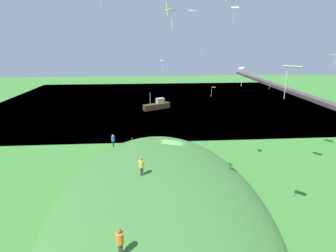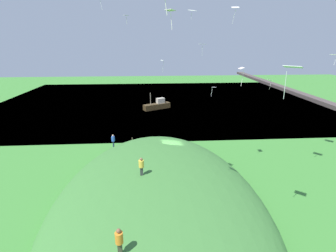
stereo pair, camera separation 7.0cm
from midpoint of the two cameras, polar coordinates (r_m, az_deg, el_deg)
The scene contains 20 objects.
ground_plane at distance 31.37m, azimuth 0.99°, elevation -7.71°, with size 160.00×160.00×0.00m, color #3A7D31.
lake_water at distance 62.18m, azimuth -1.48°, elevation 5.84°, with size 54.06×80.00×0.40m, color navy.
grass_hill at distance 22.98m, azimuth -2.13°, elevation -19.01°, with size 31.95×19.14×6.09m, color #3C7534.
bridge_deck_far at distance 68.65m, azimuth 23.33°, elevation 9.05°, with size 48.65×1.80×0.70m, color #4A403E.
boat_on_lake at distance 54.18m, azimuth -2.49°, elevation 4.89°, with size 4.17×6.18×3.82m.
person_with_child at distance 21.52m, azimuth -6.23°, elevation -9.03°, with size 0.55×0.55×1.72m.
person_walking_path at distance 32.55m, azimuth -12.78°, elevation -3.08°, with size 0.47×0.47×1.73m.
person_near_shore at distance 15.21m, azimuth -11.33°, elevation -24.68°, with size 0.48×0.48×1.84m.
kite_1 at distance 41.58m, azimuth -9.83°, elevation 24.27°, with size 1.00×0.95×1.34m.
kite_2 at distance 33.87m, azimuth 15.64°, elevation 25.20°, with size 0.80×1.04×1.99m.
kite_3 at distance 16.33m, azimuth 27.42°, elevation 11.94°, with size 1.21×1.24×2.09m.
kite_4 at distance 26.24m, azimuth 17.02°, elevation 12.57°, with size 0.71×0.63×1.92m.
kite_5 at distance 46.64m, azimuth 22.94°, elevation 9.92°, with size 1.06×0.88×1.79m.
kite_8 at distance 41.12m, azimuth 8.21°, elevation 18.51°, with size 1.38×1.22×1.78m.
kite_9 at distance 33.59m, azimuth 34.91°, elevation 13.59°, with size 1.31×1.32×1.21m.
kite_11 at distance 18.97m, azimuth 0.69°, elevation 25.40°, with size 0.85×0.82×1.36m.
kite_12 at distance 40.31m, azimuth 10.74°, elevation 8.82°, with size 0.57×0.73×1.65m.
kite_13 at distance 40.46m, azimuth -1.34°, elevation 14.93°, with size 0.73×0.59×2.02m.
kite_14 at distance 39.12m, azimuth 5.86°, elevation 25.48°, with size 1.27×1.42×1.25m.
mooring_post at distance 36.15m, azimuth -8.37°, elevation -3.39°, with size 0.14×0.14×0.86m, color brown.
Camera 2 is at (27.86, -2.34, 14.23)m, focal length 25.80 mm.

